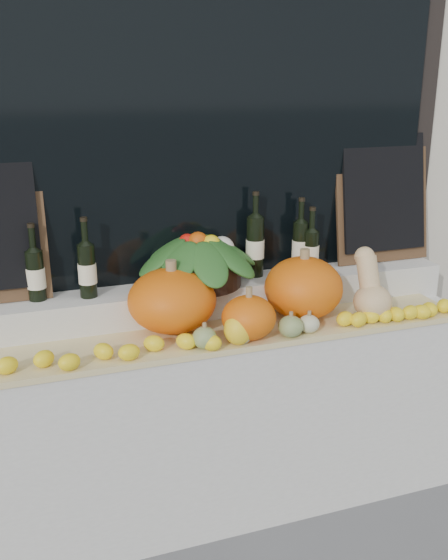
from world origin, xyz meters
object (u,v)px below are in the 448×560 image
(pumpkin_left, at_px, (172,300))
(pumpkin_right, at_px, (303,288))
(butternut_squash, at_px, (371,291))
(produce_bowl, at_px, (198,258))
(wine_bottle_tall, at_px, (255,246))

(pumpkin_left, bearing_deg, pumpkin_right, -4.34)
(butternut_squash, relative_size, produce_bowl, 0.53)
(produce_bowl, distance_m, wine_bottle_tall, 0.28)
(wine_bottle_tall, bearing_deg, butternut_squash, -37.94)
(butternut_squash, distance_m, produce_bowl, 0.77)
(pumpkin_left, height_order, butternut_squash, butternut_squash)
(produce_bowl, bearing_deg, butternut_squash, -22.65)
(butternut_squash, xyz_separation_m, produce_bowl, (-0.70, 0.29, 0.14))
(pumpkin_right, relative_size, produce_bowl, 0.60)
(pumpkin_left, height_order, produce_bowl, produce_bowl)
(pumpkin_right, relative_size, butternut_squash, 1.14)
(pumpkin_right, xyz_separation_m, butternut_squash, (0.28, -0.09, -0.02))
(produce_bowl, bearing_deg, pumpkin_left, -136.24)
(produce_bowl, relative_size, wine_bottle_tall, 1.47)
(pumpkin_left, relative_size, butternut_squash, 1.22)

